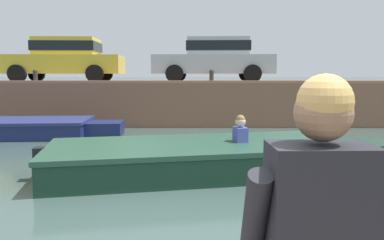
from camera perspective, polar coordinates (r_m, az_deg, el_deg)
The scene contains 10 objects.
ground_plane at distance 7.15m, azimuth -2.16°, elevation -7.09°, with size 400.00×400.00×0.00m, color #384C47.
far_quay_wall at distance 15.12m, azimuth -0.84°, elevation 3.17°, with size 60.00×6.00×1.46m, color brown.
far_wall_coping at distance 12.21m, azimuth -1.12°, elevation 5.86°, with size 60.00×0.24×0.08m, color #9F6C52.
boat_moored_west_navy at distance 11.63m, azimuth -26.13°, elevation -1.12°, with size 5.91×2.09×0.48m.
motorboat_passing at distance 6.73m, azimuth 3.11°, elevation -5.64°, with size 6.39×2.98×1.02m.
car_left_inner_yellow at distance 14.20m, azimuth -18.78°, elevation 8.91°, with size 4.21×2.09×1.54m.
car_centre_silver at distance 13.45m, azimuth 3.49°, elevation 9.39°, with size 4.24×2.05×1.54m.
mooring_bollard_west at distance 13.39m, azimuth -22.75°, elevation 6.28°, with size 0.15×0.15×0.44m.
mooring_bollard_mid at distance 12.34m, azimuth 2.99°, elevation 6.79°, with size 0.15×0.15×0.44m.
person_seated_right at distance 1.52m, azimuth 18.02°, elevation -16.33°, with size 0.54×0.53×0.96m.
Camera 1 is at (0.31, -1.77, 1.74)m, focal length 35.00 mm.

